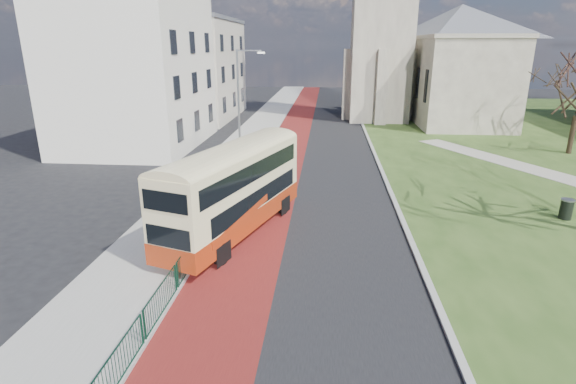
# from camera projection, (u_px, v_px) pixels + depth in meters

# --- Properties ---
(ground) EXTENTS (160.00, 160.00, 0.00)m
(ground) POSITION_uv_depth(u_px,v_px,m) (267.00, 268.00, 17.80)
(ground) COLOR black
(ground) RESTS_ON ground
(road_carriageway) EXTENTS (9.00, 120.00, 0.01)m
(road_carriageway) POSITION_uv_depth(u_px,v_px,m) (317.00, 153.00, 36.61)
(road_carriageway) COLOR black
(road_carriageway) RESTS_ON ground
(bus_lane) EXTENTS (3.40, 120.00, 0.01)m
(bus_lane) POSITION_uv_depth(u_px,v_px,m) (285.00, 152.00, 36.83)
(bus_lane) COLOR #591414
(bus_lane) RESTS_ON ground
(pavement_west) EXTENTS (4.00, 120.00, 0.12)m
(pavement_west) POSITION_uv_depth(u_px,v_px,m) (239.00, 151.00, 37.13)
(pavement_west) COLOR gray
(pavement_west) RESTS_ON ground
(kerb_west) EXTENTS (0.25, 120.00, 0.13)m
(kerb_west) POSITION_uv_depth(u_px,v_px,m) (263.00, 151.00, 36.96)
(kerb_west) COLOR #999993
(kerb_west) RESTS_ON ground
(kerb_east) EXTENTS (0.25, 80.00, 0.13)m
(kerb_east) POSITION_uv_depth(u_px,v_px,m) (372.00, 148.00, 38.10)
(kerb_east) COLOR #999993
(kerb_east) RESTS_ON ground
(pedestrian_railing) EXTENTS (0.07, 24.00, 1.12)m
(pedestrian_railing) POSITION_uv_depth(u_px,v_px,m) (217.00, 216.00, 21.66)
(pedestrian_railing) COLOR #0B3423
(pedestrian_railing) RESTS_ON ground
(street_block_near) EXTENTS (10.30, 14.30, 13.00)m
(street_block_near) POSITION_uv_depth(u_px,v_px,m) (135.00, 69.00, 37.76)
(street_block_near) COLOR silver
(street_block_near) RESTS_ON ground
(street_block_far) EXTENTS (10.30, 16.30, 11.50)m
(street_block_far) POSITION_uv_depth(u_px,v_px,m) (191.00, 68.00, 53.13)
(street_block_far) COLOR #BFB3A2
(street_block_far) RESTS_ON ground
(streetlamp) EXTENTS (2.13, 0.18, 8.00)m
(streetlamp) POSITION_uv_depth(u_px,v_px,m) (240.00, 98.00, 33.77)
(streetlamp) COLOR gray
(streetlamp) RESTS_ON pavement_west
(bus) EXTENTS (5.15, 9.92, 4.05)m
(bus) POSITION_uv_depth(u_px,v_px,m) (234.00, 186.00, 20.30)
(bus) COLOR #982B0E
(bus) RESTS_ON ground
(litter_bin) EXTENTS (0.69, 0.69, 1.03)m
(litter_bin) POSITION_uv_depth(u_px,v_px,m) (566.00, 209.00, 22.55)
(litter_bin) COLOR black
(litter_bin) RESTS_ON grass_green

